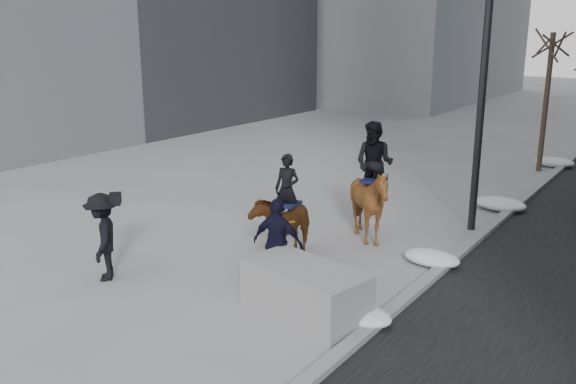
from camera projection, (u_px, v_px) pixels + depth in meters
The scene contains 10 objects.
ground at pixel (254, 276), 12.28m from camera, with size 120.00×120.00×0.00m, color gray.
curb at pixel (533, 191), 18.55m from camera, with size 0.25×90.00×0.12m, color gray.
planter at pixel (305, 291), 10.54m from camera, with size 2.20×1.10×0.88m, color gray.
tree_near at pixel (547, 96), 20.79m from camera, with size 1.20×1.20×5.26m, color #3A2C22, non-canonical shape.
mounted_left at pixel (284, 219), 13.20m from camera, with size 1.01×1.83×2.25m.
mounted_right at pixel (371, 195), 14.02m from camera, with size 1.60×1.77×2.81m.
feeder at pixel (278, 243), 11.59m from camera, with size 1.09×0.94×1.75m.
camera_crew at pixel (103, 237), 11.94m from camera, with size 1.26×1.26×1.75m.
lamppost at pixel (486, 21), 13.81m from camera, with size 0.25×1.47×9.09m.
snow_piles at pixel (496, 208), 16.43m from camera, with size 1.39×15.59×0.35m.
Camera 1 is at (7.08, -8.99, 4.81)m, focal length 38.00 mm.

